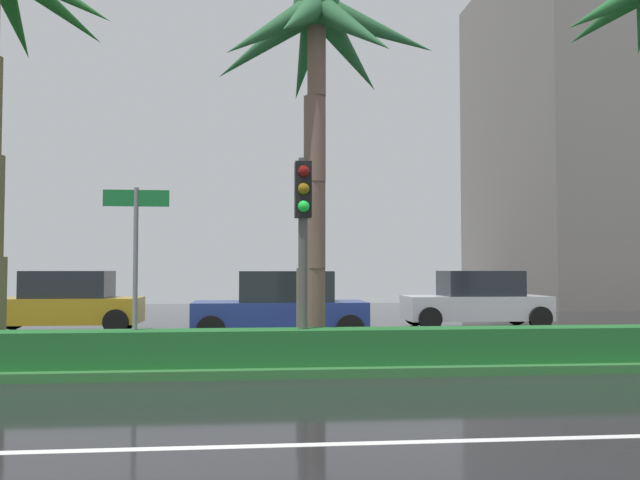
% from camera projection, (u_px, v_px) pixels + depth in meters
% --- Properties ---
extents(ground_plane, '(90.00, 42.00, 0.10)m').
position_uv_depth(ground_plane, '(173.00, 359.00, 13.44)').
color(ground_plane, black).
extents(near_lane_divider_stripe, '(81.00, 0.14, 0.01)m').
position_uv_depth(near_lane_divider_stripe, '(87.00, 451.00, 6.48)').
color(near_lane_divider_stripe, white).
rests_on(near_lane_divider_stripe, ground_plane).
extents(median_strip, '(85.50, 4.00, 0.15)m').
position_uv_depth(median_strip, '(167.00, 360.00, 12.45)').
color(median_strip, '#2D6B33').
rests_on(median_strip, ground_plane).
extents(median_hedge, '(76.50, 0.70, 0.60)m').
position_uv_depth(median_hedge, '(156.00, 348.00, 11.08)').
color(median_hedge, '#1E6028').
rests_on(median_hedge, median_strip).
extents(palm_tree_centre, '(4.47, 4.33, 7.09)m').
position_uv_depth(palm_tree_centre, '(316.00, 66.00, 12.67)').
color(palm_tree_centre, brown).
rests_on(palm_tree_centre, median_strip).
extents(traffic_signal_median_right, '(0.28, 0.43, 3.53)m').
position_uv_depth(traffic_signal_median_right, '(303.00, 222.00, 11.44)').
color(traffic_signal_median_right, '#4C4C47').
rests_on(traffic_signal_median_right, median_strip).
extents(street_name_sign, '(1.10, 0.08, 3.00)m').
position_uv_depth(street_name_sign, '(136.00, 251.00, 11.25)').
color(street_name_sign, slate).
rests_on(street_name_sign, median_strip).
extents(car_in_traffic_leading, '(4.30, 2.02, 1.72)m').
position_uv_depth(car_in_traffic_leading, '(65.00, 303.00, 18.88)').
color(car_in_traffic_leading, '#B28C1E').
rests_on(car_in_traffic_leading, ground_plane).
extents(car_in_traffic_second, '(4.30, 2.02, 1.72)m').
position_uv_depth(car_in_traffic_second, '(282.00, 307.00, 16.74)').
color(car_in_traffic_second, navy).
rests_on(car_in_traffic_second, ground_plane).
extents(car_in_traffic_third, '(4.30, 2.02, 1.72)m').
position_uv_depth(car_in_traffic_third, '(477.00, 300.00, 20.27)').
color(car_in_traffic_third, silver).
rests_on(car_in_traffic_third, ground_plane).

